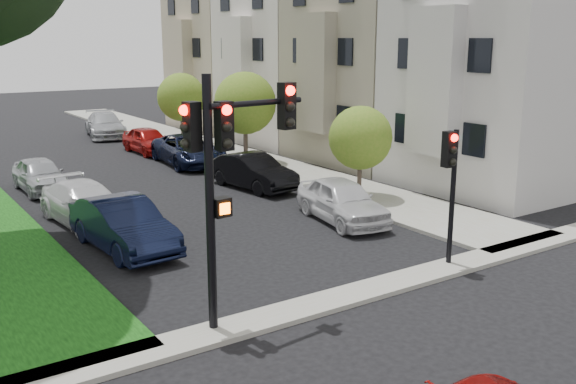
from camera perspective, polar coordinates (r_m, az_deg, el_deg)
ground at (r=14.53m, az=11.32°, el=-11.57°), size 140.00×140.00×0.00m
sidewalk_right at (r=37.40m, az=-7.74°, el=4.11°), size 3.50×44.00×0.12m
sidewalk_cross at (r=15.84m, az=6.15°, el=-8.96°), size 60.00×1.00×0.12m
house_a at (r=27.87m, az=18.69°, el=14.56°), size 7.70×7.55×15.97m
house_b at (r=33.01m, az=8.01°, el=14.85°), size 7.70×7.55×15.97m
house_c at (r=38.93m, az=0.39°, el=14.75°), size 7.70×7.55×15.97m
house_d at (r=45.32m, az=-5.15°, el=14.53°), size 7.70×7.55×15.97m
small_tree_a at (r=24.49m, az=6.46°, el=4.80°), size 2.43×2.43×3.64m
small_tree_b at (r=31.44m, az=-3.84°, el=7.88°), size 3.03×3.03×4.55m
small_tree_c at (r=37.93m, az=-9.47°, el=8.31°), size 2.78×2.78×4.17m
traffic_signal_main at (r=13.13m, az=-5.47°, el=3.13°), size 2.66×0.69×5.43m
traffic_signal_secondary at (r=17.44m, az=14.27°, el=1.64°), size 0.48×0.39×3.77m
car_parked_0 at (r=21.81m, az=4.84°, el=-0.75°), size 2.49×4.58×1.48m
car_parked_1 at (r=26.56m, az=-3.14°, el=1.83°), size 2.08×4.55×1.45m
car_parked_2 at (r=32.01m, az=-8.80°, el=3.72°), size 2.90×5.49×1.47m
car_parked_3 at (r=35.70m, az=-12.34°, el=4.52°), size 1.77×4.18×1.41m
car_parked_4 at (r=42.29m, az=-15.95°, el=5.75°), size 3.15×5.56×1.52m
car_parked_5 at (r=19.43m, az=-14.44°, el=-2.85°), size 1.94×4.75×1.53m
car_parked_6 at (r=22.57m, az=-17.56°, el=-1.00°), size 2.35×4.88×1.37m
car_parked_7 at (r=27.94m, az=-21.16°, el=1.43°), size 1.67×4.04×1.37m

